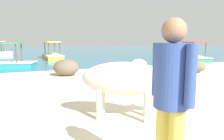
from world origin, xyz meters
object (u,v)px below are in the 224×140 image
(cow, at_px, (126,79))
(boat_yellow, at_px, (52,55))
(person_standing, at_px, (171,93))
(deck_chair_far, at_px, (184,81))
(boat_green, at_px, (193,56))

(cow, distance_m, boat_yellow, 13.14)
(cow, height_order, person_standing, person_standing)
(boat_yellow, bearing_deg, cow, -3.11)
(deck_chair_far, relative_size, person_standing, 0.48)
(cow, distance_m, boat_green, 12.04)
(person_standing, bearing_deg, deck_chair_far, 41.48)
(boat_green, relative_size, boat_yellow, 1.02)
(boat_green, height_order, boat_yellow, same)
(deck_chair_far, bearing_deg, person_standing, 139.15)
(boat_green, bearing_deg, boat_yellow, 83.23)
(cow, distance_m, deck_chair_far, 2.16)
(boat_green, distance_m, boat_yellow, 10.38)
(cow, xyz_separation_m, person_standing, (-0.36, -1.78, 0.23))
(person_standing, bearing_deg, boat_green, 40.48)
(deck_chair_far, bearing_deg, boat_green, -42.20)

